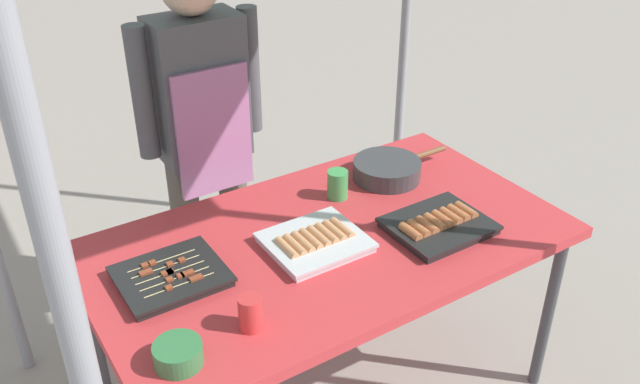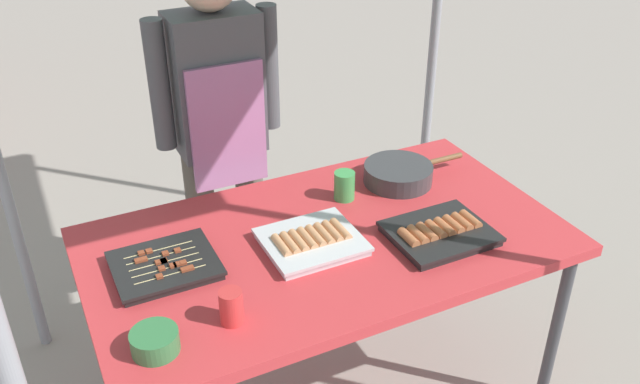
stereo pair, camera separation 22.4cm
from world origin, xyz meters
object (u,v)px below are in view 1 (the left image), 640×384
at_px(tray_meat_skewers, 171,276).
at_px(condiment_bowl, 178,354).
at_px(drink_cup_by_wok, 250,313).
at_px(drink_cup_near_edge, 338,184).
at_px(tray_pork_links, 315,242).
at_px(stall_table, 328,249).
at_px(cooking_wok, 387,169).
at_px(vendor_woman, 203,124).
at_px(tray_grilled_sausages, 439,225).

relative_size(tray_meat_skewers, condiment_bowl, 2.44).
bearing_deg(drink_cup_by_wok, tray_meat_skewers, 108.66).
bearing_deg(drink_cup_near_edge, tray_pork_links, -136.92).
xyz_separation_m(stall_table, drink_cup_near_edge, (0.17, 0.20, 0.11)).
relative_size(stall_table, tray_pork_links, 5.07).
bearing_deg(tray_meat_skewers, cooking_wok, 9.30).
xyz_separation_m(tray_meat_skewers, tray_pork_links, (0.47, -0.09, 0.00)).
xyz_separation_m(cooking_wok, drink_cup_by_wok, (-0.85, -0.48, 0.01)).
relative_size(condiment_bowl, vendor_woman, 0.08).
xyz_separation_m(tray_grilled_sausages, vendor_woman, (-0.46, 0.88, 0.15)).
relative_size(tray_meat_skewers, vendor_woman, 0.20).
xyz_separation_m(stall_table, tray_pork_links, (-0.07, -0.03, 0.07)).
height_order(cooking_wok, drink_cup_near_edge, drink_cup_near_edge).
xyz_separation_m(stall_table, condiment_bowl, (-0.65, -0.28, 0.08)).
bearing_deg(stall_table, condiment_bowl, -156.76).
relative_size(tray_meat_skewers, drink_cup_by_wok, 3.02).
distance_m(condiment_bowl, drink_cup_by_wok, 0.23).
relative_size(tray_grilled_sausages, vendor_woman, 0.21).
relative_size(tray_meat_skewers, tray_pork_links, 1.01).
bearing_deg(tray_pork_links, vendor_woman, 94.46).
height_order(tray_meat_skewers, vendor_woman, vendor_woman).
relative_size(cooking_wok, drink_cup_by_wok, 4.01).
height_order(tray_pork_links, cooking_wok, cooking_wok).
bearing_deg(vendor_woman, drink_cup_by_wok, 72.57).
height_order(tray_meat_skewers, condiment_bowl, condiment_bowl).
bearing_deg(drink_cup_by_wok, cooking_wok, 29.36).
distance_m(tray_pork_links, cooking_wok, 0.54).
distance_m(stall_table, tray_grilled_sausages, 0.39).
bearing_deg(condiment_bowl, tray_pork_links, 23.47).
relative_size(stall_table, vendor_woman, 1.02).
bearing_deg(cooking_wok, drink_cup_near_edge, -176.05).
bearing_deg(tray_meat_skewers, tray_grilled_sausages, -14.69).
bearing_deg(vendor_woman, drink_cup_near_edge, 120.34).
height_order(stall_table, tray_grilled_sausages, tray_grilled_sausages).
distance_m(tray_pork_links, condiment_bowl, 0.64).
relative_size(tray_grilled_sausages, tray_pork_links, 1.06).
xyz_separation_m(stall_table, tray_meat_skewers, (-0.54, 0.06, 0.07)).
height_order(condiment_bowl, vendor_woman, vendor_woman).
relative_size(stall_table, tray_meat_skewers, 5.02).
height_order(stall_table, tray_pork_links, tray_pork_links).
bearing_deg(tray_pork_links, tray_meat_skewers, 169.68).
xyz_separation_m(cooking_wok, condiment_bowl, (-1.07, -0.49, -0.01)).
bearing_deg(tray_pork_links, condiment_bowl, -156.53).
bearing_deg(tray_grilled_sausages, tray_meat_skewers, 165.31).
height_order(stall_table, drink_cup_by_wok, drink_cup_by_wok).
bearing_deg(stall_table, vendor_woman, 100.07).
bearing_deg(tray_grilled_sausages, cooking_wok, 78.71).
bearing_deg(condiment_bowl, vendor_woman, 61.88).
distance_m(tray_meat_skewers, condiment_bowl, 0.36).
distance_m(tray_meat_skewers, drink_cup_near_edge, 0.72).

